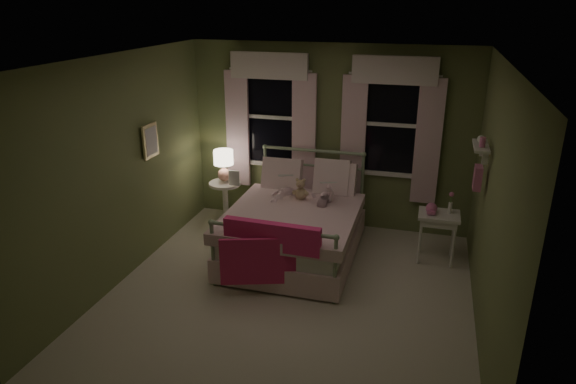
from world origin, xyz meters
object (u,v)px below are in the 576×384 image
(nightstand_right, at_px, (439,221))
(child_right, at_px, (325,179))
(teddy_bear, at_px, (301,191))
(table_lamp, at_px, (224,162))
(child_left, at_px, (284,175))
(nightstand_left, at_px, (225,197))
(bed, at_px, (296,228))

(nightstand_right, bearing_deg, child_right, 176.25)
(teddy_bear, xyz_separation_m, table_lamp, (-1.24, 0.40, 0.16))
(child_left, bearing_deg, nightstand_left, -5.26)
(child_right, relative_size, table_lamp, 1.58)
(bed, height_order, nightstand_left, bed)
(nightstand_left, distance_m, table_lamp, 0.54)
(child_right, height_order, nightstand_right, child_right)
(teddy_bear, xyz_separation_m, nightstand_left, (-1.24, 0.40, -0.37))
(bed, height_order, child_right, child_right)
(bed, distance_m, child_right, 0.76)
(teddy_bear, bearing_deg, child_right, 29.50)
(child_left, bearing_deg, child_right, -171.16)
(child_right, xyz_separation_m, teddy_bear, (-0.28, -0.16, -0.14))
(nightstand_left, height_order, nightstand_right, same)
(nightstand_left, bearing_deg, table_lamp, 0.00)
(child_right, xyz_separation_m, nightstand_left, (-1.52, 0.24, -0.51))
(child_left, xyz_separation_m, nightstand_left, (-0.96, 0.24, -0.52))
(nightstand_left, bearing_deg, teddy_bear, -17.86)
(teddy_bear, distance_m, table_lamp, 1.31)
(bed, xyz_separation_m, child_right, (0.27, 0.43, 0.56))
(nightstand_left, relative_size, nightstand_right, 1.02)
(child_right, bearing_deg, teddy_bear, 26.25)
(teddy_bear, bearing_deg, nightstand_right, 2.00)
(child_right, distance_m, nightstand_right, 1.53)
(child_left, distance_m, nightstand_left, 1.12)
(child_right, distance_m, nightstand_left, 1.62)
(teddy_bear, bearing_deg, table_lamp, 162.14)
(child_left, distance_m, teddy_bear, 0.35)
(child_right, distance_m, teddy_bear, 0.35)
(child_right, bearing_deg, nightstand_right, 173.01)
(teddy_bear, height_order, table_lamp, table_lamp)
(teddy_bear, bearing_deg, nightstand_left, 162.14)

